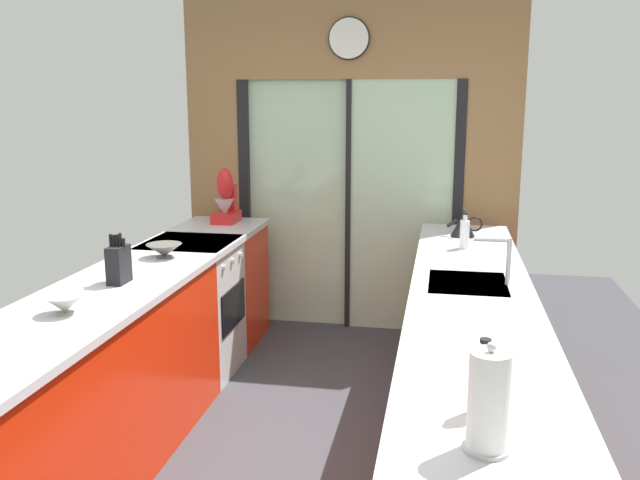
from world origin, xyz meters
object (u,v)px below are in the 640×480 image
object	(u,v)px
kettle	(463,225)
soap_bottle_far	(465,233)
stand_mixer	(226,202)
soap_bottle_near	(483,382)
oven_range	(192,308)
paper_towel_roll	(489,402)
mixing_bowl_far	(164,250)
knife_block	(119,264)
mixing_bowl_near	(65,304)

from	to	relation	value
kettle	soap_bottle_far	distance (m)	0.39
stand_mixer	soap_bottle_near	xyz separation A→B (m)	(1.78, -2.93, -0.06)
oven_range	soap_bottle_near	world-z (taller)	soap_bottle_near
soap_bottle_near	paper_towel_roll	bearing A→B (deg)	-90.00
oven_range	mixing_bowl_far	world-z (taller)	mixing_bowl_far
oven_range	kettle	xyz separation A→B (m)	(1.80, 0.51, 0.55)
oven_range	stand_mixer	bearing A→B (deg)	88.55
knife_block	stand_mixer	size ratio (longest dim) A/B	0.63
mixing_bowl_near	stand_mixer	bearing A→B (deg)	90.00
knife_block	stand_mixer	xyz separation A→B (m)	(0.00, 1.76, 0.06)
mixing_bowl_near	mixing_bowl_far	size ratio (longest dim) A/B	0.81
mixing_bowl_far	paper_towel_roll	bearing A→B (deg)	-47.98
soap_bottle_near	paper_towel_roll	world-z (taller)	paper_towel_roll
mixing_bowl_far	paper_towel_roll	xyz separation A→B (m)	(1.78, -1.98, 0.10)
mixing_bowl_near	knife_block	bearing A→B (deg)	90.01
kettle	paper_towel_roll	distance (m)	2.95
mixing_bowl_far	paper_towel_roll	world-z (taller)	paper_towel_roll
stand_mixer	paper_towel_roll	bearing A→B (deg)	-60.62
mixing_bowl_far	kettle	bearing A→B (deg)	28.56
knife_block	kettle	size ratio (longest dim) A/B	1.07
mixing_bowl_near	soap_bottle_far	world-z (taller)	soap_bottle_far
oven_range	stand_mixer	distance (m)	0.96
knife_block	paper_towel_roll	size ratio (longest dim) A/B	0.85
paper_towel_roll	oven_range	bearing A→B (deg)	126.45
mixing_bowl_far	stand_mixer	bearing A→B (deg)	90.00
oven_range	knife_block	xyz separation A→B (m)	(0.02, -1.04, 0.57)
mixing_bowl_far	knife_block	size ratio (longest dim) A/B	0.81
oven_range	soap_bottle_far	size ratio (longest dim) A/B	3.99
oven_range	paper_towel_roll	world-z (taller)	paper_towel_roll
knife_block	soap_bottle_near	bearing A→B (deg)	-33.30
mixing_bowl_far	soap_bottle_near	bearing A→B (deg)	-44.47
mixing_bowl_far	paper_towel_roll	size ratio (longest dim) A/B	0.68
oven_range	kettle	distance (m)	1.95
stand_mixer	soap_bottle_near	bearing A→B (deg)	-58.76
stand_mixer	paper_towel_roll	xyz separation A→B (m)	(1.78, -3.16, -0.02)
oven_range	mixing_bowl_far	bearing A→B (deg)	-87.70
mixing_bowl_near	paper_towel_roll	world-z (taller)	paper_towel_roll
mixing_bowl_far	stand_mixer	world-z (taller)	stand_mixer
stand_mixer	soap_bottle_far	world-z (taller)	stand_mixer
knife_block	stand_mixer	bearing A→B (deg)	90.00
mixing_bowl_near	soap_bottle_near	world-z (taller)	soap_bottle_near
knife_block	soap_bottle_far	xyz separation A→B (m)	(1.78, 1.16, -0.01)
mixing_bowl_near	mixing_bowl_far	bearing A→B (deg)	90.00
paper_towel_roll	kettle	bearing A→B (deg)	89.96
knife_block	paper_towel_roll	xyz separation A→B (m)	(1.78, -1.40, 0.04)
oven_range	mixing_bowl_far	size ratio (longest dim) A/B	4.30
oven_range	soap_bottle_near	distance (m)	2.90
kettle	paper_towel_roll	xyz separation A→B (m)	(-0.00, -2.95, 0.06)
oven_range	paper_towel_roll	xyz separation A→B (m)	(1.80, -2.43, 0.61)
oven_range	mixing_bowl_far	xyz separation A→B (m)	(0.02, -0.46, 0.51)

